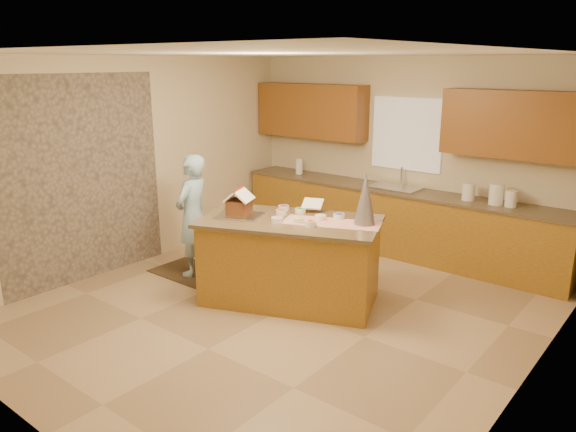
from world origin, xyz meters
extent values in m
plane|color=tan|center=(0.00, 0.00, 0.00)|extent=(5.50, 5.50, 0.00)
plane|color=silver|center=(0.00, 0.00, 2.70)|extent=(5.50, 5.50, 0.00)
plane|color=beige|center=(0.00, 2.75, 1.35)|extent=(5.50, 5.50, 0.00)
plane|color=beige|center=(0.00, -2.75, 1.35)|extent=(5.50, 5.50, 0.00)
plane|color=beige|center=(-2.50, 0.00, 1.35)|extent=(5.50, 5.50, 0.00)
plane|color=beige|center=(2.50, 0.00, 1.35)|extent=(5.50, 5.50, 0.00)
plane|color=gray|center=(-2.48, -0.80, 1.25)|extent=(0.00, 2.50, 2.50)
cube|color=white|center=(0.00, 2.72, 1.65)|extent=(1.05, 0.03, 1.00)
cube|color=#A37221|center=(0.00, 2.45, 0.44)|extent=(4.80, 0.60, 0.88)
cube|color=brown|center=(0.00, 2.45, 0.90)|extent=(4.85, 0.63, 0.04)
cube|color=brown|center=(-1.55, 2.57, 1.90)|extent=(1.85, 0.35, 0.80)
cube|color=brown|center=(1.55, 2.57, 1.90)|extent=(1.85, 0.35, 0.80)
cube|color=silver|center=(0.00, 2.45, 0.89)|extent=(0.70, 0.45, 0.12)
cylinder|color=silver|center=(0.00, 2.63, 1.06)|extent=(0.03, 0.03, 0.28)
cube|color=#A37221|center=(-0.09, 0.22, 0.46)|extent=(2.09, 1.57, 0.91)
cube|color=brown|center=(-0.09, 0.22, 0.94)|extent=(2.19, 1.68, 0.04)
cube|color=red|center=(0.34, 0.40, 0.96)|extent=(1.10, 0.74, 0.01)
cube|color=silver|center=(-0.60, -0.04, 0.97)|extent=(0.58, 0.51, 0.03)
cube|color=white|center=(-0.09, 0.65, 1.05)|extent=(0.28, 0.25, 0.10)
cone|color=silver|center=(0.64, 0.57, 1.24)|extent=(0.30, 0.30, 0.57)
cube|color=black|center=(-1.58, 0.09, 0.01)|extent=(1.04, 0.68, 0.01)
imported|color=#96BCD5|center=(-1.53, 0.09, 0.78)|extent=(0.49, 0.63, 1.53)
cylinder|color=white|center=(1.04, 2.45, 1.03)|extent=(0.16, 0.16, 0.22)
cylinder|color=white|center=(1.39, 2.45, 1.05)|extent=(0.18, 0.18, 0.26)
cylinder|color=white|center=(1.57, 2.45, 1.02)|extent=(0.14, 0.14, 0.20)
cylinder|color=white|center=(-1.68, 2.45, 1.04)|extent=(0.11, 0.11, 0.24)
cube|color=brown|center=(-0.60, -0.04, 1.07)|extent=(0.31, 0.32, 0.17)
cube|color=white|center=(-0.66, -0.07, 1.21)|extent=(0.25, 0.33, 0.13)
cube|color=white|center=(-0.54, -0.02, 1.21)|extent=(0.25, 0.33, 0.13)
cylinder|color=red|center=(-0.60, -0.04, 1.27)|extent=(0.13, 0.28, 0.02)
cylinder|color=orange|center=(0.24, 0.16, 0.98)|extent=(0.12, 0.12, 0.06)
cylinder|color=green|center=(-0.16, 0.50, 0.98)|extent=(0.12, 0.12, 0.06)
cylinder|color=pink|center=(-0.13, 0.05, 0.98)|extent=(0.12, 0.12, 0.06)
cylinder|color=yellow|center=(0.06, 0.18, 0.98)|extent=(0.12, 0.12, 0.06)
cylinder|color=#913062|center=(-0.39, 0.48, 0.98)|extent=(0.12, 0.12, 0.06)
cylinder|color=#DD4927|center=(-0.29, 0.32, 0.98)|extent=(0.12, 0.12, 0.06)
cylinder|color=silver|center=(0.18, 0.41, 0.98)|extent=(0.12, 0.12, 0.06)
cylinder|color=blue|center=(0.31, 0.58, 0.98)|extent=(0.12, 0.12, 0.06)
camera|label=1|loc=(3.52, -4.31, 2.63)|focal=34.35mm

